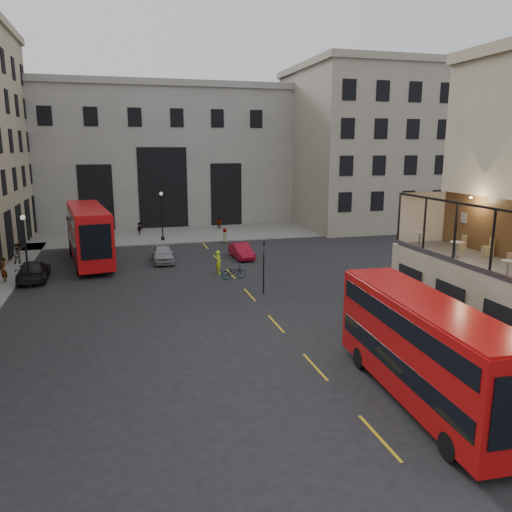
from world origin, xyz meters
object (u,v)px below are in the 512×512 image
object	(u,v)px
cafe_table_far	(420,237)
bus_far	(89,232)
pedestrian_d	(225,235)
car_c	(34,271)
pedestrian_a	(18,255)
car_b	(241,251)
cafe_table_near	(508,266)
bicycle	(234,272)
pedestrian_b	(140,229)
street_lamp_a	(27,256)
traffic_light_far	(68,232)
cyclist	(219,262)
cafe_table_mid	(456,247)
traffic_light_near	(264,260)
street_lamp_b	(162,219)
pedestrian_e	(3,271)
pedestrian_c	(219,223)
cafe_chair_d	(461,245)
bus_near	(423,346)
car_a	(163,253)
cafe_chair_c	(488,250)

from	to	relation	value
cafe_table_far	bus_far	bearing A→B (deg)	131.13
pedestrian_d	cafe_table_far	world-z (taller)	cafe_table_far
car_c	pedestrian_a	world-z (taller)	pedestrian_a
car_b	cafe_table_near	xyz separation A→B (m)	(5.28, -26.48, 4.37)
car_c	cafe_table_near	world-z (taller)	cafe_table_near
car_c	bicycle	xyz separation A→B (m)	(14.92, -3.64, -0.24)
car_c	pedestrian_b	size ratio (longest dim) A/B	3.38
street_lamp_a	bus_far	xyz separation A→B (m)	(3.92, 7.35, 0.39)
traffic_light_far	cyclist	xyz separation A→B (m)	(12.11, -9.48, -1.49)
pedestrian_a	cafe_table_mid	xyz separation A→B (m)	(24.81, -24.93, 4.16)
traffic_light_near	bus_far	bearing A→B (deg)	132.13
traffic_light_far	street_lamp_a	bearing A→B (deg)	-101.31
cafe_table_far	bicycle	bearing A→B (deg)	121.34
street_lamp_a	street_lamp_b	xyz separation A→B (m)	(11.00, 16.00, 0.00)
bicycle	pedestrian_e	distance (m)	17.21
street_lamp_a	car_b	size ratio (longest dim) A/B	1.27
bus_far	cyclist	distance (m)	12.41
traffic_light_far	pedestrian_c	xyz separation A→B (m)	(16.43, 12.00, -1.65)
bicycle	street_lamp_a	bearing A→B (deg)	76.90
pedestrian_a	cafe_chair_d	world-z (taller)	cafe_chair_d
bus_near	cafe_chair_d	size ratio (longest dim) A/B	13.63
car_a	pedestrian_b	distance (m)	14.56
traffic_light_far	bus_far	xyz separation A→B (m)	(1.92, -2.65, 0.36)
car_c	street_lamp_a	bearing A→B (deg)	88.36
pedestrian_a	cafe_chair_d	size ratio (longest dim) A/B	2.42
cafe_table_far	cafe_chair_d	world-z (taller)	cafe_table_far
bus_far	pedestrian_c	bearing A→B (deg)	45.28
traffic_light_far	bus_far	size ratio (longest dim) A/B	0.30
cafe_table_near	pedestrian_e	bearing A→B (deg)	137.15
car_c	pedestrian_c	world-z (taller)	pedestrian_c
street_lamp_a	cafe_chair_c	size ratio (longest dim) A/B	5.87
pedestrian_c	cafe_table_far	distance (m)	36.63
traffic_light_far	street_lamp_b	world-z (taller)	street_lamp_b
bus_far	pedestrian_d	world-z (taller)	bus_far
pedestrian_c	pedestrian_a	bearing A→B (deg)	19.89
bus_far	cafe_table_far	size ratio (longest dim) A/B	15.84
street_lamp_a	pedestrian_b	distance (m)	22.23
traffic_light_far	car_a	world-z (taller)	traffic_light_far
traffic_light_far	street_lamp_a	world-z (taller)	street_lamp_a
street_lamp_a	traffic_light_far	bearing A→B (deg)	78.69
bus_near	bus_far	size ratio (longest dim) A/B	0.85
cafe_table_far	car_c	bearing A→B (deg)	144.16
traffic_light_far	pedestrian_a	distance (m)	4.78
traffic_light_far	pedestrian_e	world-z (taller)	traffic_light_far
traffic_light_far	car_c	size ratio (longest dim) A/B	0.73
street_lamp_b	pedestrian_c	xyz separation A→B (m)	(7.43, 6.00, -1.62)
traffic_light_far	pedestrian_b	bearing A→B (deg)	56.78
car_a	cyclist	size ratio (longest dim) A/B	2.42
bus_near	cafe_chair_d	world-z (taller)	cafe_chair_d
street_lamp_b	pedestrian_e	bearing A→B (deg)	-132.41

